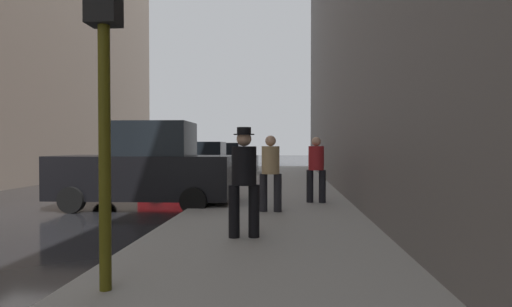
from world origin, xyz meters
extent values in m
plane|color=black|center=(0.00, 0.00, 0.00)|extent=(120.00, 120.00, 0.00)
cube|color=gray|center=(6.00, 0.00, 0.07)|extent=(4.00, 40.00, 0.15)
cube|color=black|center=(2.60, 1.01, 0.82)|extent=(4.64, 1.95, 1.10)
cube|color=black|center=(2.80, 1.01, 1.80)|extent=(2.11, 1.61, 0.90)
cylinder|color=black|center=(1.08, 1.89, 0.32)|extent=(0.65, 0.24, 0.64)
cylinder|color=black|center=(1.13, 0.05, 0.32)|extent=(0.65, 0.24, 0.64)
cylinder|color=black|center=(4.07, 1.96, 0.32)|extent=(0.65, 0.24, 0.64)
cylinder|color=black|center=(4.12, 0.12, 0.32)|extent=(0.65, 0.24, 0.64)
cube|color=#B2191E|center=(2.60, 6.83, 0.69)|extent=(4.22, 1.90, 0.84)
cube|color=black|center=(2.80, 6.83, 1.44)|extent=(1.91, 1.59, 0.70)
cylinder|color=black|center=(1.22, 7.73, 0.32)|extent=(0.64, 0.23, 0.64)
cylinder|color=black|center=(1.25, 5.89, 0.32)|extent=(0.64, 0.23, 0.64)
cylinder|color=black|center=(3.95, 7.77, 0.32)|extent=(0.64, 0.23, 0.64)
cylinder|color=black|center=(3.98, 5.93, 0.32)|extent=(0.64, 0.23, 0.64)
cube|color=slate|center=(2.60, 12.40, 0.69)|extent=(4.24, 1.93, 0.84)
cube|color=black|center=(2.80, 12.41, 1.44)|extent=(1.92, 1.60, 0.70)
cylinder|color=black|center=(1.22, 13.30, 0.32)|extent=(0.64, 0.23, 0.64)
cylinder|color=black|center=(1.25, 11.46, 0.32)|extent=(0.64, 0.23, 0.64)
cylinder|color=black|center=(3.95, 13.35, 0.32)|extent=(0.64, 0.23, 0.64)
cylinder|color=black|center=(3.98, 11.51, 0.32)|extent=(0.64, 0.23, 0.64)
cylinder|color=red|center=(4.45, 2.96, 0.43)|extent=(0.22, 0.22, 0.55)
sphere|color=red|center=(4.45, 2.96, 0.76)|extent=(0.20, 0.20, 0.20)
cylinder|color=red|center=(4.29, 2.96, 0.45)|extent=(0.10, 0.09, 0.09)
cylinder|color=red|center=(4.61, 2.96, 0.45)|extent=(0.10, 0.09, 0.09)
cylinder|color=#514C0F|center=(4.50, -5.28, 1.95)|extent=(0.12, 0.12, 3.60)
sphere|color=green|center=(4.50, -5.14, 3.02)|extent=(0.14, 0.14, 0.14)
cylinder|color=black|center=(6.13, -0.27, 0.57)|extent=(0.19, 0.19, 0.85)
cylinder|color=black|center=(5.81, -0.26, 0.57)|extent=(0.19, 0.19, 0.85)
cylinder|color=tan|center=(5.97, -0.27, 1.31)|extent=(0.42, 0.42, 0.62)
sphere|color=tan|center=(5.97, -0.27, 1.74)|extent=(0.24, 0.24, 0.24)
cylinder|color=black|center=(7.25, 1.24, 0.57)|extent=(0.20, 0.20, 0.85)
cylinder|color=black|center=(6.94, 1.28, 0.57)|extent=(0.20, 0.20, 0.85)
cylinder|color=#A51E23|center=(7.09, 1.26, 1.31)|extent=(0.45, 0.45, 0.62)
sphere|color=tan|center=(7.09, 1.26, 1.74)|extent=(0.24, 0.24, 0.24)
cylinder|color=black|center=(5.50, -2.85, 0.57)|extent=(0.20, 0.20, 0.85)
cylinder|color=black|center=(5.82, -2.80, 0.57)|extent=(0.20, 0.20, 0.85)
cylinder|color=black|center=(5.66, -2.83, 1.31)|extent=(0.45, 0.45, 0.62)
sphere|color=tan|center=(5.66, -2.83, 1.74)|extent=(0.24, 0.24, 0.24)
cylinder|color=black|center=(5.66, -2.83, 1.81)|extent=(0.34, 0.34, 0.02)
cylinder|color=black|center=(5.66, -2.83, 1.87)|extent=(0.23, 0.23, 0.11)
camera|label=1|loc=(6.36, -9.20, 1.63)|focal=28.00mm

